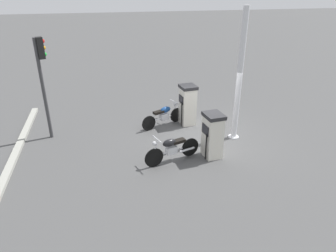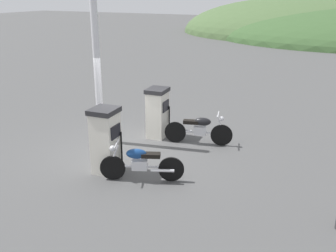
{
  "view_description": "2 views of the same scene",
  "coord_description": "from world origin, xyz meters",
  "px_view_note": "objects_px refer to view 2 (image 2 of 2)",
  "views": [
    {
      "loc": [
        3.74,
        9.56,
        5.21
      ],
      "look_at": [
        1.33,
        -0.02,
        0.62
      ],
      "focal_mm": 32.4,
      "sensor_mm": 36.0,
      "label": 1
    },
    {
      "loc": [
        5.36,
        -8.41,
        4.27
      ],
      "look_at": [
        0.91,
        0.58,
        0.7
      ],
      "focal_mm": 40.88,
      "sensor_mm": 36.0,
      "label": 2
    }
  ],
  "objects_px": {
    "fuel_pump_far": "(158,113)",
    "motorcycle_far_pump": "(199,128)",
    "canopy_support_pole": "(97,67)",
    "motorcycle_near_pump": "(140,162)",
    "fuel_pump_near": "(106,140)"
  },
  "relations": [
    {
      "from": "fuel_pump_near",
      "to": "motorcycle_near_pump",
      "type": "relative_size",
      "value": 0.89
    },
    {
      "from": "fuel_pump_near",
      "to": "motorcycle_far_pump",
      "type": "height_order",
      "value": "fuel_pump_near"
    },
    {
      "from": "fuel_pump_near",
      "to": "fuel_pump_far",
      "type": "relative_size",
      "value": 1.08
    },
    {
      "from": "fuel_pump_far",
      "to": "motorcycle_near_pump",
      "type": "bearing_deg",
      "value": -70.28
    },
    {
      "from": "fuel_pump_near",
      "to": "canopy_support_pole",
      "type": "relative_size",
      "value": 0.35
    },
    {
      "from": "fuel_pump_far",
      "to": "motorcycle_far_pump",
      "type": "bearing_deg",
      "value": 0.31
    },
    {
      "from": "motorcycle_near_pump",
      "to": "canopy_support_pole",
      "type": "distance_m",
      "value": 3.36
    },
    {
      "from": "fuel_pump_far",
      "to": "motorcycle_near_pump",
      "type": "xyz_separation_m",
      "value": [
        0.98,
        -2.74,
        -0.31
      ]
    },
    {
      "from": "motorcycle_near_pump",
      "to": "canopy_support_pole",
      "type": "relative_size",
      "value": 0.4
    },
    {
      "from": "motorcycle_far_pump",
      "to": "fuel_pump_far",
      "type": "bearing_deg",
      "value": -179.69
    },
    {
      "from": "fuel_pump_near",
      "to": "canopy_support_pole",
      "type": "height_order",
      "value": "canopy_support_pole"
    },
    {
      "from": "fuel_pump_near",
      "to": "fuel_pump_far",
      "type": "distance_m",
      "value": 2.7
    },
    {
      "from": "fuel_pump_far",
      "to": "canopy_support_pole",
      "type": "distance_m",
      "value": 2.26
    },
    {
      "from": "motorcycle_near_pump",
      "to": "motorcycle_far_pump",
      "type": "relative_size",
      "value": 0.96
    },
    {
      "from": "fuel_pump_far",
      "to": "canopy_support_pole",
      "type": "relative_size",
      "value": 0.33
    }
  ]
}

